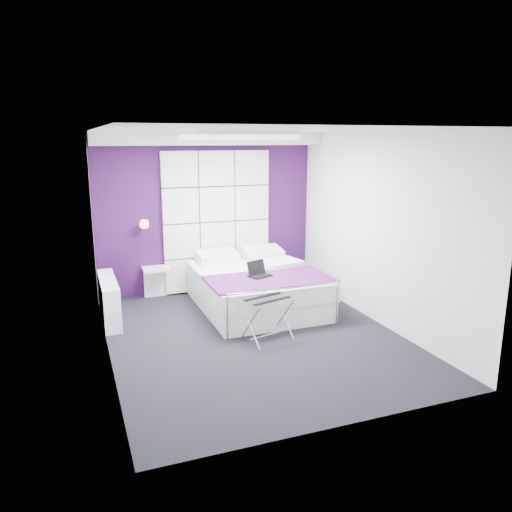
{
  "coord_description": "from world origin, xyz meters",
  "views": [
    {
      "loc": [
        -2.11,
        -5.65,
        2.5
      ],
      "look_at": [
        0.16,
        0.35,
        0.98
      ],
      "focal_mm": 35.0,
      "sensor_mm": 36.0,
      "label": 1
    }
  ],
  "objects": [
    {
      "name": "nightstand",
      "position": [
        -0.9,
        2.02,
        0.5
      ],
      "size": [
        0.41,
        0.32,
        0.05
      ],
      "primitive_type": "cube",
      "color": "white",
      "rests_on": "wall_back"
    },
    {
      "name": "headboard",
      "position": [
        0.15,
        2.14,
        1.17
      ],
      "size": [
        1.8,
        0.08,
        2.3
      ],
      "primitive_type": null,
      "color": "silver",
      "rests_on": "wall_back"
    },
    {
      "name": "radiator",
      "position": [
        -1.69,
        1.3,
        0.3
      ],
      "size": [
        0.22,
        1.2,
        0.6
      ],
      "primitive_type": "cube",
      "color": "white",
      "rests_on": "floor"
    },
    {
      "name": "floor",
      "position": [
        0.0,
        0.0,
        0.0
      ],
      "size": [
        4.4,
        4.4,
        0.0
      ],
      "primitive_type": "plane",
      "color": "black",
      "rests_on": "ground"
    },
    {
      "name": "wall_lamp",
      "position": [
        -1.05,
        2.06,
        1.22
      ],
      "size": [
        0.15,
        0.15,
        0.15
      ],
      "primitive_type": "sphere",
      "color": "white",
      "rests_on": "wall_back"
    },
    {
      "name": "accent_wall",
      "position": [
        0.0,
        2.19,
        1.3
      ],
      "size": [
        3.58,
        0.02,
        2.58
      ],
      "primitive_type": "cube",
      "color": "#300D3C",
      "rests_on": "wall_back"
    },
    {
      "name": "wall_right",
      "position": [
        1.8,
        0.0,
        1.3
      ],
      "size": [
        0.0,
        4.4,
        4.4
      ],
      "primitive_type": "plane",
      "rotation": [
        1.57,
        0.0,
        -1.57
      ],
      "color": "white",
      "rests_on": "floor"
    },
    {
      "name": "wall_back",
      "position": [
        0.0,
        2.2,
        1.3
      ],
      "size": [
        3.6,
        0.0,
        3.6
      ],
      "primitive_type": "plane",
      "rotation": [
        1.57,
        0.0,
        0.0
      ],
      "color": "white",
      "rests_on": "floor"
    },
    {
      "name": "soffit",
      "position": [
        0.0,
        1.95,
        2.5
      ],
      "size": [
        3.58,
        0.5,
        0.2
      ],
      "primitive_type": "cube",
      "color": "white",
      "rests_on": "wall_back"
    },
    {
      "name": "luggage_rack",
      "position": [
        0.12,
        -0.14,
        0.28
      ],
      "size": [
        0.56,
        0.41,
        0.55
      ],
      "rotation": [
        0.0,
        0.0,
        0.27
      ],
      "color": "silver",
      "rests_on": "floor"
    },
    {
      "name": "ceiling",
      "position": [
        0.0,
        0.0,
        2.6
      ],
      "size": [
        4.4,
        4.4,
        0.0
      ],
      "primitive_type": "plane",
      "rotation": [
        3.14,
        0.0,
        0.0
      ],
      "color": "white",
      "rests_on": "wall_back"
    },
    {
      "name": "laptop",
      "position": [
        0.35,
        0.74,
        0.65
      ],
      "size": [
        0.31,
        0.22,
        0.22
      ],
      "rotation": [
        0.0,
        0.0,
        0.36
      ],
      "color": "black",
      "rests_on": "bed"
    },
    {
      "name": "wall_left",
      "position": [
        -1.8,
        0.0,
        1.3
      ],
      "size": [
        0.0,
        4.4,
        4.4
      ],
      "primitive_type": "plane",
      "rotation": [
        1.57,
        0.0,
        1.57
      ],
      "color": "white",
      "rests_on": "floor"
    },
    {
      "name": "skylight",
      "position": [
        0.0,
        0.6,
        2.55
      ],
      "size": [
        1.36,
        0.86,
        0.12
      ],
      "primitive_type": null,
      "color": "white",
      "rests_on": "ceiling"
    },
    {
      "name": "bed",
      "position": [
        0.44,
        1.09,
        0.31
      ],
      "size": [
        1.74,
        2.1,
        0.73
      ],
      "color": "white",
      "rests_on": "floor"
    }
  ]
}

